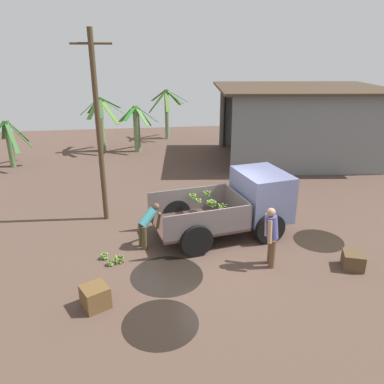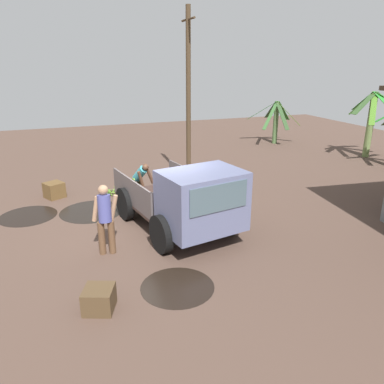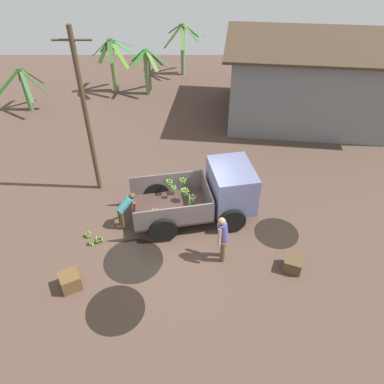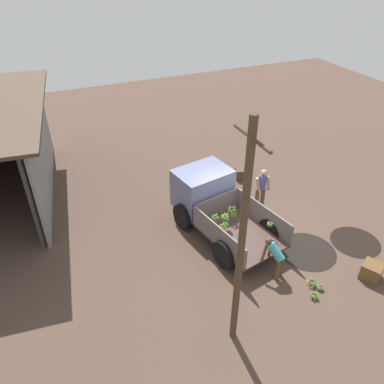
{
  "view_description": "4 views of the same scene",
  "coord_description": "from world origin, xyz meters",
  "px_view_note": "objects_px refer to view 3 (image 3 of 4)",
  "views": [
    {
      "loc": [
        -2.28,
        -9.8,
        5.46
      ],
      "look_at": [
        -0.69,
        1.38,
        1.14
      ],
      "focal_mm": 35.0,
      "sensor_mm": 36.0,
      "label": 1
    },
    {
      "loc": [
        9.18,
        -2.27,
        4.32
      ],
      "look_at": [
        0.97,
        0.71,
        1.26
      ],
      "focal_mm": 35.0,
      "sensor_mm": 36.0,
      "label": 2
    },
    {
      "loc": [
        0.09,
        -9.47,
        9.0
      ],
      "look_at": [
        0.09,
        0.53,
        1.1
      ],
      "focal_mm": 35.0,
      "sensor_mm": 36.0,
      "label": 3
    },
    {
      "loc": [
        -8.62,
        5.58,
        8.49
      ],
      "look_at": [
        0.85,
        1.46,
        1.56
      ],
      "focal_mm": 35.0,
      "sensor_mm": 36.0,
      "label": 4
    }
  ],
  "objects_px": {
    "banana_bunch_on_ground_1": "(88,234)",
    "banana_bunch_on_ground_2": "(91,242)",
    "banana_bunch_on_ground_0": "(99,239)",
    "wooden_crate_0": "(70,281)",
    "person_worker_loading": "(125,208)",
    "utility_pole": "(86,115)",
    "cargo_truck": "(218,191)",
    "person_foreground_visitor": "(223,237)",
    "wooden_crate_1": "(293,264)"
  },
  "relations": [
    {
      "from": "banana_bunch_on_ground_1",
      "to": "banana_bunch_on_ground_2",
      "type": "bearing_deg",
      "value": -62.51
    },
    {
      "from": "banana_bunch_on_ground_0",
      "to": "wooden_crate_0",
      "type": "bearing_deg",
      "value": -104.19
    },
    {
      "from": "person_worker_loading",
      "to": "utility_pole",
      "type": "bearing_deg",
      "value": 95.29
    },
    {
      "from": "cargo_truck",
      "to": "wooden_crate_0",
      "type": "relative_size",
      "value": 8.02
    },
    {
      "from": "banana_bunch_on_ground_0",
      "to": "banana_bunch_on_ground_1",
      "type": "bearing_deg",
      "value": 149.95
    },
    {
      "from": "banana_bunch_on_ground_1",
      "to": "banana_bunch_on_ground_0",
      "type": "bearing_deg",
      "value": -30.05
    },
    {
      "from": "banana_bunch_on_ground_0",
      "to": "banana_bunch_on_ground_1",
      "type": "relative_size",
      "value": 1.19
    },
    {
      "from": "person_foreground_visitor",
      "to": "cargo_truck",
      "type": "bearing_deg",
      "value": -80.69
    },
    {
      "from": "person_worker_loading",
      "to": "banana_bunch_on_ground_1",
      "type": "height_order",
      "value": "person_worker_loading"
    },
    {
      "from": "banana_bunch_on_ground_0",
      "to": "wooden_crate_1",
      "type": "relative_size",
      "value": 0.55
    },
    {
      "from": "person_worker_loading",
      "to": "banana_bunch_on_ground_2",
      "type": "bearing_deg",
      "value": -165.95
    },
    {
      "from": "wooden_crate_0",
      "to": "wooden_crate_1",
      "type": "height_order",
      "value": "wooden_crate_0"
    },
    {
      "from": "banana_bunch_on_ground_0",
      "to": "banana_bunch_on_ground_1",
      "type": "xyz_separation_m",
      "value": [
        -0.43,
        0.25,
        -0.02
      ]
    },
    {
      "from": "utility_pole",
      "to": "wooden_crate_1",
      "type": "xyz_separation_m",
      "value": [
        6.71,
        -4.11,
        -2.9
      ]
    },
    {
      "from": "person_worker_loading",
      "to": "banana_bunch_on_ground_1",
      "type": "xyz_separation_m",
      "value": [
        -1.25,
        -0.57,
        -0.65
      ]
    },
    {
      "from": "person_worker_loading",
      "to": "banana_bunch_on_ground_0",
      "type": "bearing_deg",
      "value": -162.47
    },
    {
      "from": "banana_bunch_on_ground_2",
      "to": "wooden_crate_0",
      "type": "height_order",
      "value": "wooden_crate_0"
    },
    {
      "from": "utility_pole",
      "to": "person_worker_loading",
      "type": "height_order",
      "value": "utility_pole"
    },
    {
      "from": "person_foreground_visitor",
      "to": "banana_bunch_on_ground_1",
      "type": "height_order",
      "value": "person_foreground_visitor"
    },
    {
      "from": "person_worker_loading",
      "to": "person_foreground_visitor",
      "type": "bearing_deg",
      "value": -53.02
    },
    {
      "from": "utility_pole",
      "to": "person_foreground_visitor",
      "type": "bearing_deg",
      "value": -38.77
    },
    {
      "from": "utility_pole",
      "to": "banana_bunch_on_ground_0",
      "type": "xyz_separation_m",
      "value": [
        0.56,
        -2.97,
        -2.99
      ]
    },
    {
      "from": "utility_pole",
      "to": "wooden_crate_1",
      "type": "height_order",
      "value": "utility_pole"
    },
    {
      "from": "cargo_truck",
      "to": "wooden_crate_0",
      "type": "height_order",
      "value": "cargo_truck"
    },
    {
      "from": "person_worker_loading",
      "to": "wooden_crate_0",
      "type": "xyz_separation_m",
      "value": [
        -1.28,
        -2.64,
        -0.5
      ]
    },
    {
      "from": "cargo_truck",
      "to": "banana_bunch_on_ground_1",
      "type": "distance_m",
      "value": 4.66
    },
    {
      "from": "banana_bunch_on_ground_0",
      "to": "utility_pole",
      "type": "bearing_deg",
      "value": 100.72
    },
    {
      "from": "banana_bunch_on_ground_1",
      "to": "cargo_truck",
      "type": "bearing_deg",
      "value": 15.27
    },
    {
      "from": "wooden_crate_1",
      "to": "banana_bunch_on_ground_0",
      "type": "bearing_deg",
      "value": 169.44
    },
    {
      "from": "wooden_crate_0",
      "to": "banana_bunch_on_ground_0",
      "type": "bearing_deg",
      "value": 75.81
    },
    {
      "from": "wooden_crate_1",
      "to": "cargo_truck",
      "type": "bearing_deg",
      "value": 129.93
    },
    {
      "from": "person_foreground_visitor",
      "to": "wooden_crate_0",
      "type": "xyz_separation_m",
      "value": [
        -4.46,
        -1.13,
        -0.67
      ]
    },
    {
      "from": "wooden_crate_0",
      "to": "utility_pole",
      "type": "bearing_deg",
      "value": 91.21
    },
    {
      "from": "banana_bunch_on_ground_0",
      "to": "banana_bunch_on_ground_2",
      "type": "height_order",
      "value": "banana_bunch_on_ground_0"
    },
    {
      "from": "utility_pole",
      "to": "banana_bunch_on_ground_2",
      "type": "height_order",
      "value": "utility_pole"
    },
    {
      "from": "banana_bunch_on_ground_1",
      "to": "wooden_crate_1",
      "type": "height_order",
      "value": "wooden_crate_1"
    },
    {
      "from": "cargo_truck",
      "to": "person_foreground_visitor",
      "type": "bearing_deg",
      "value": -100.28
    },
    {
      "from": "banana_bunch_on_ground_0",
      "to": "wooden_crate_0",
      "type": "distance_m",
      "value": 1.88
    },
    {
      "from": "banana_bunch_on_ground_0",
      "to": "wooden_crate_1",
      "type": "height_order",
      "value": "wooden_crate_1"
    },
    {
      "from": "cargo_truck",
      "to": "wooden_crate_0",
      "type": "xyz_separation_m",
      "value": [
        -4.44,
        -3.27,
        -0.76
      ]
    },
    {
      "from": "utility_pole",
      "to": "banana_bunch_on_ground_1",
      "type": "distance_m",
      "value": 4.06
    },
    {
      "from": "person_worker_loading",
      "to": "wooden_crate_0",
      "type": "relative_size",
      "value": 2.34
    },
    {
      "from": "utility_pole",
      "to": "person_foreground_visitor",
      "type": "height_order",
      "value": "utility_pole"
    },
    {
      "from": "banana_bunch_on_ground_2",
      "to": "wooden_crate_0",
      "type": "relative_size",
      "value": 0.39
    },
    {
      "from": "cargo_truck",
      "to": "banana_bunch_on_ground_2",
      "type": "height_order",
      "value": "cargo_truck"
    },
    {
      "from": "person_worker_loading",
      "to": "wooden_crate_0",
      "type": "bearing_deg",
      "value": -143.36
    },
    {
      "from": "utility_pole",
      "to": "wooden_crate_1",
      "type": "bearing_deg",
      "value": -31.49
    },
    {
      "from": "person_worker_loading",
      "to": "banana_bunch_on_ground_1",
      "type": "relative_size",
      "value": 5.25
    },
    {
      "from": "person_foreground_visitor",
      "to": "wooden_crate_0",
      "type": "bearing_deg",
      "value": 22.94
    },
    {
      "from": "wooden_crate_0",
      "to": "cargo_truck",
      "type": "bearing_deg",
      "value": 36.4
    }
  ]
}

